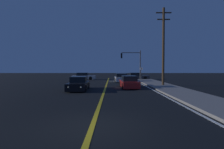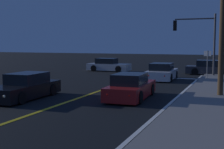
{
  "view_description": "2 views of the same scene",
  "coord_description": "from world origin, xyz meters",
  "px_view_note": "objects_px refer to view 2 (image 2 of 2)",
  "views": [
    {
      "loc": [
        0.73,
        -6.58,
        2.14
      ],
      "look_at": [
        0.74,
        23.06,
        1.16
      ],
      "focal_mm": 28.92,
      "sensor_mm": 36.0,
      "label": 1
    },
    {
      "loc": [
        7.8,
        -2.26,
        2.92
      ],
      "look_at": [
        0.95,
        14.86,
        1.08
      ],
      "focal_mm": 50.56,
      "sensor_mm": 36.0,
      "label": 2
    }
  ],
  "objects_px": {
    "car_following_oncoming_black": "(25,87)",
    "car_lead_oncoming_charcoal": "(211,68)",
    "car_side_waiting_silver": "(108,66)",
    "utility_pole_right": "(223,4)",
    "car_distant_tail_red": "(131,88)",
    "traffic_signal_near_right": "(199,35)",
    "street_sign_corner": "(207,60)",
    "car_mid_block_white": "(162,72)"
  },
  "relations": [
    {
      "from": "car_following_oncoming_black",
      "to": "car_side_waiting_silver",
      "type": "bearing_deg",
      "value": -84.66
    },
    {
      "from": "car_mid_block_white",
      "to": "traffic_signal_near_right",
      "type": "distance_m",
      "value": 5.37
    },
    {
      "from": "car_following_oncoming_black",
      "to": "car_lead_oncoming_charcoal",
      "type": "xyz_separation_m",
      "value": [
        8.08,
        16.83,
        -0.0
      ]
    },
    {
      "from": "car_side_waiting_silver",
      "to": "car_mid_block_white",
      "type": "bearing_deg",
      "value": 51.85
    },
    {
      "from": "car_side_waiting_silver",
      "to": "traffic_signal_near_right",
      "type": "xyz_separation_m",
      "value": [
        9.3,
        -1.83,
        3.03
      ]
    },
    {
      "from": "car_side_waiting_silver",
      "to": "street_sign_corner",
      "type": "height_order",
      "value": "street_sign_corner"
    },
    {
      "from": "traffic_signal_near_right",
      "to": "utility_pole_right",
      "type": "height_order",
      "value": "utility_pole_right"
    },
    {
      "from": "car_side_waiting_silver",
      "to": "car_lead_oncoming_charcoal",
      "type": "bearing_deg",
      "value": 91.26
    },
    {
      "from": "car_side_waiting_silver",
      "to": "car_mid_block_white",
      "type": "xyz_separation_m",
      "value": [
        6.96,
        -5.6,
        0.0
      ]
    },
    {
      "from": "car_lead_oncoming_charcoal",
      "to": "traffic_signal_near_right",
      "type": "distance_m",
      "value": 3.71
    },
    {
      "from": "utility_pole_right",
      "to": "car_following_oncoming_black",
      "type": "bearing_deg",
      "value": -156.99
    },
    {
      "from": "car_lead_oncoming_charcoal",
      "to": "utility_pole_right",
      "type": "relative_size",
      "value": 0.49
    },
    {
      "from": "car_following_oncoming_black",
      "to": "car_lead_oncoming_charcoal",
      "type": "relative_size",
      "value": 1.02
    },
    {
      "from": "car_side_waiting_silver",
      "to": "car_distant_tail_red",
      "type": "height_order",
      "value": "same"
    },
    {
      "from": "car_following_oncoming_black",
      "to": "car_distant_tail_red",
      "type": "relative_size",
      "value": 1.02
    },
    {
      "from": "car_following_oncoming_black",
      "to": "car_lead_oncoming_charcoal",
      "type": "bearing_deg",
      "value": -117.65
    },
    {
      "from": "car_following_oncoming_black",
      "to": "car_lead_oncoming_charcoal",
      "type": "distance_m",
      "value": 18.66
    },
    {
      "from": "car_mid_block_white",
      "to": "utility_pole_right",
      "type": "bearing_deg",
      "value": -58.15
    },
    {
      "from": "car_mid_block_white",
      "to": "street_sign_corner",
      "type": "bearing_deg",
      "value": 13.92
    },
    {
      "from": "car_side_waiting_silver",
      "to": "utility_pole_right",
      "type": "distance_m",
      "value": 17.8
    },
    {
      "from": "car_side_waiting_silver",
      "to": "car_lead_oncoming_charcoal",
      "type": "distance_m",
      "value": 10.24
    },
    {
      "from": "car_mid_block_white",
      "to": "street_sign_corner",
      "type": "relative_size",
      "value": 1.93
    },
    {
      "from": "utility_pole_right",
      "to": "car_distant_tail_red",
      "type": "bearing_deg",
      "value": -155.29
    },
    {
      "from": "car_following_oncoming_black",
      "to": "street_sign_corner",
      "type": "relative_size",
      "value": 2.0
    },
    {
      "from": "car_distant_tail_red",
      "to": "street_sign_corner",
      "type": "distance_m",
      "value": 10.52
    },
    {
      "from": "utility_pole_right",
      "to": "car_side_waiting_silver",
      "type": "bearing_deg",
      "value": 132.8
    },
    {
      "from": "car_distant_tail_red",
      "to": "traffic_signal_near_right",
      "type": "distance_m",
      "value": 13.34
    },
    {
      "from": "car_lead_oncoming_charcoal",
      "to": "traffic_signal_near_right",
      "type": "height_order",
      "value": "traffic_signal_near_right"
    },
    {
      "from": "car_mid_block_white",
      "to": "traffic_signal_near_right",
      "type": "height_order",
      "value": "traffic_signal_near_right"
    },
    {
      "from": "car_side_waiting_silver",
      "to": "car_lead_oncoming_charcoal",
      "type": "relative_size",
      "value": 0.97
    },
    {
      "from": "car_distant_tail_red",
      "to": "traffic_signal_near_right",
      "type": "height_order",
      "value": "traffic_signal_near_right"
    },
    {
      "from": "traffic_signal_near_right",
      "to": "utility_pole_right",
      "type": "xyz_separation_m",
      "value": [
        2.43,
        -10.83,
        1.34
      ]
    },
    {
      "from": "traffic_signal_near_right",
      "to": "car_lead_oncoming_charcoal",
      "type": "bearing_deg",
      "value": -115.82
    },
    {
      "from": "car_lead_oncoming_charcoal",
      "to": "utility_pole_right",
      "type": "bearing_deg",
      "value": 4.45
    },
    {
      "from": "car_side_waiting_silver",
      "to": "street_sign_corner",
      "type": "relative_size",
      "value": 1.91
    },
    {
      "from": "car_distant_tail_red",
      "to": "traffic_signal_near_right",
      "type": "xyz_separation_m",
      "value": [
        1.95,
        12.84,
        3.03
      ]
    },
    {
      "from": "car_lead_oncoming_charcoal",
      "to": "utility_pole_right",
      "type": "distance_m",
      "value": 13.57
    },
    {
      "from": "car_side_waiting_silver",
      "to": "car_lead_oncoming_charcoal",
      "type": "xyz_separation_m",
      "value": [
        10.24,
        0.1,
        0.0
      ]
    },
    {
      "from": "car_side_waiting_silver",
      "to": "car_distant_tail_red",
      "type": "bearing_deg",
      "value": 27.31
    },
    {
      "from": "car_following_oncoming_black",
      "to": "car_lead_oncoming_charcoal",
      "type": "height_order",
      "value": "same"
    },
    {
      "from": "traffic_signal_near_right",
      "to": "utility_pole_right",
      "type": "relative_size",
      "value": 0.57
    },
    {
      "from": "street_sign_corner",
      "to": "car_following_oncoming_black",
      "type": "bearing_deg",
      "value": -124.03
    }
  ]
}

